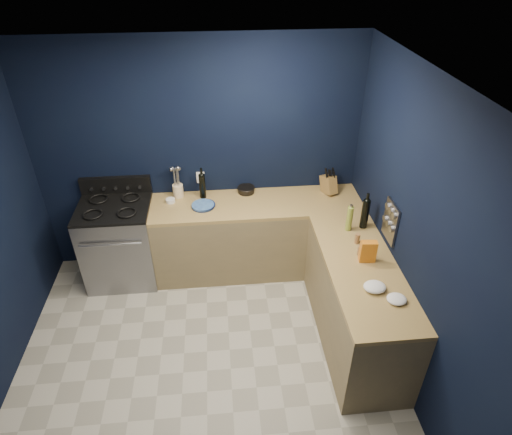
{
  "coord_description": "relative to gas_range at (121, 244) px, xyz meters",
  "views": [
    {
      "loc": [
        0.21,
        -2.57,
        3.42
      ],
      "look_at": [
        0.55,
        1.0,
        1.0
      ],
      "focal_mm": 30.53,
      "sensor_mm": 36.0,
      "label": 1
    }
  ],
  "objects": [
    {
      "name": "top_right",
      "position": [
        2.37,
        -1.13,
        0.42
      ],
      "size": [
        0.63,
        1.67,
        0.04
      ],
      "primitive_type": "cube",
      "color": "brown",
      "rests_on": "cab_right"
    },
    {
      "name": "wall_right",
      "position": [
        2.69,
        -1.42,
        0.84
      ],
      "size": [
        0.02,
        3.5,
        2.6
      ],
      "primitive_type": "cube",
      "color": "black",
      "rests_on": "ground"
    },
    {
      "name": "wall_outlet",
      "position": [
        0.93,
        0.32,
        0.62
      ],
      "size": [
        0.09,
        0.02,
        0.13
      ],
      "primitive_type": "cube",
      "color": "white",
      "rests_on": "wall_back"
    },
    {
      "name": "utensil_crock",
      "position": [
        0.68,
        0.23,
        0.51
      ],
      "size": [
        0.15,
        0.15,
        0.14
      ],
      "primitive_type": "cylinder",
      "rotation": [
        0.0,
        0.0,
        0.43
      ],
      "color": "beige",
      "rests_on": "top_back"
    },
    {
      "name": "cab_back",
      "position": [
        1.53,
        0.02,
        -0.03
      ],
      "size": [
        2.3,
        0.63,
        0.86
      ],
      "primitive_type": "cube",
      "color": "olive",
      "rests_on": "floor"
    },
    {
      "name": "floor",
      "position": [
        0.93,
        -1.42,
        -0.47
      ],
      "size": [
        3.5,
        3.5,
        0.02
      ],
      "primitive_type": "cube",
      "color": "#AAA595",
      "rests_on": "ground"
    },
    {
      "name": "wine_bottle_back",
      "position": [
        0.95,
        0.19,
        0.58
      ],
      "size": [
        0.09,
        0.09,
        0.28
      ],
      "primitive_type": "cylinder",
      "rotation": [
        0.0,
        0.0,
        0.41
      ],
      "color": "black",
      "rests_on": "top_back"
    },
    {
      "name": "towel_front",
      "position": [
        2.37,
        -1.44,
        0.47
      ],
      "size": [
        0.21,
        0.19,
        0.07
      ],
      "primitive_type": "ellipsoid",
      "rotation": [
        0.0,
        0.0,
        -0.19
      ],
      "color": "white",
      "rests_on": "top_right"
    },
    {
      "name": "lemon_basket",
      "position": [
        1.43,
        0.25,
        0.48
      ],
      "size": [
        0.24,
        0.24,
        0.07
      ],
      "primitive_type": "cylinder",
      "rotation": [
        0.0,
        0.0,
        0.41
      ],
      "color": "black",
      "rests_on": "top_back"
    },
    {
      "name": "cooktop",
      "position": [
        0.0,
        0.0,
        0.48
      ],
      "size": [
        0.76,
        0.66,
        0.03
      ],
      "primitive_type": "cube",
      "color": "black",
      "rests_on": "gas_range"
    },
    {
      "name": "oil_bottle",
      "position": [
        2.38,
        -0.57,
        0.57
      ],
      "size": [
        0.06,
        0.06,
        0.26
      ],
      "primitive_type": "cylinder",
      "rotation": [
        0.0,
        0.0,
        0.04
      ],
      "color": "olive",
      "rests_on": "top_right"
    },
    {
      "name": "knife_block",
      "position": [
        2.35,
        0.16,
        0.54
      ],
      "size": [
        0.19,
        0.26,
        0.25
      ],
      "primitive_type": "cube",
      "rotation": [
        -0.31,
        0.0,
        0.36
      ],
      "color": "brown",
      "rests_on": "top_back"
    },
    {
      "name": "top_back",
      "position": [
        1.53,
        0.02,
        0.42
      ],
      "size": [
        2.3,
        0.63,
        0.04
      ],
      "primitive_type": "cube",
      "color": "brown",
      "rests_on": "cab_back"
    },
    {
      "name": "crouton_bag",
      "position": [
        2.42,
        -1.06,
        0.55
      ],
      "size": [
        0.15,
        0.08,
        0.21
      ],
      "primitive_type": "cube",
      "rotation": [
        0.0,
        0.0,
        -0.1
      ],
      "color": "#BC3F1A",
      "rests_on": "top_right"
    },
    {
      "name": "plate_stack",
      "position": [
        0.95,
        -0.01,
        0.46
      ],
      "size": [
        0.24,
        0.24,
        0.03
      ],
      "primitive_type": "cylinder",
      "rotation": [
        0.0,
        0.0,
        -0.0
      ],
      "color": "#2B4A92",
      "rests_on": "top_back"
    },
    {
      "name": "backguard",
      "position": [
        0.0,
        0.3,
        0.58
      ],
      "size": [
        0.76,
        0.06,
        0.2
      ],
      "primitive_type": "cube",
      "color": "black",
      "rests_on": "gas_range"
    },
    {
      "name": "ceiling",
      "position": [
        0.93,
        -1.42,
        2.15
      ],
      "size": [
        3.5,
        3.5,
        0.02
      ],
      "primitive_type": "cube",
      "color": "silver",
      "rests_on": "ground"
    },
    {
      "name": "spice_panel",
      "position": [
        2.67,
        -0.87,
        0.72
      ],
      "size": [
        0.02,
        0.28,
        0.38
      ],
      "primitive_type": "cube",
      "color": "gray",
      "rests_on": "wall_right"
    },
    {
      "name": "spice_jar_near",
      "position": [
        2.41,
        -0.79,
        0.49
      ],
      "size": [
        0.06,
        0.06,
        0.1
      ],
      "primitive_type": "cylinder",
      "rotation": [
        0.0,
        0.0,
        -0.27
      ],
      "color": "olive",
      "rests_on": "top_right"
    },
    {
      "name": "towel_end",
      "position": [
        2.5,
        -1.58,
        0.46
      ],
      "size": [
        0.2,
        0.19,
        0.05
      ],
      "primitive_type": "ellipsoid",
      "rotation": [
        0.0,
        0.0,
        -0.37
      ],
      "color": "white",
      "rests_on": "top_right"
    },
    {
      "name": "spice_jar_far",
      "position": [
        2.38,
        -0.98,
        0.49
      ],
      "size": [
        0.06,
        0.06,
        0.1
      ],
      "primitive_type": "cylinder",
      "rotation": [
        0.0,
        0.0,
        0.16
      ],
      "color": "olive",
      "rests_on": "top_right"
    },
    {
      "name": "oven_door",
      "position": [
        0.0,
        -0.32,
        -0.01
      ],
      "size": [
        0.59,
        0.02,
        0.42
      ],
      "primitive_type": "cube",
      "color": "black",
      "rests_on": "gas_range"
    },
    {
      "name": "wall_back",
      "position": [
        0.93,
        0.34,
        0.84
      ],
      "size": [
        3.5,
        0.02,
        2.6
      ],
      "primitive_type": "cube",
      "color": "black",
      "rests_on": "ground"
    },
    {
      "name": "ramekin",
      "position": [
        0.59,
        0.12,
        0.46
      ],
      "size": [
        0.13,
        0.13,
        0.04
      ],
      "primitive_type": "cylinder",
      "rotation": [
        0.0,
        0.0,
        -0.37
      ],
      "color": "white",
      "rests_on": "top_back"
    },
    {
      "name": "gas_range",
      "position": [
        0.0,
        0.0,
        0.0
      ],
      "size": [
        0.76,
        0.66,
        0.92
      ],
      "primitive_type": "cube",
      "color": "gray",
      "rests_on": "floor"
    },
    {
      "name": "cab_right",
      "position": [
        2.37,
        -1.13,
        -0.03
      ],
      "size": [
        0.63,
        1.67,
        0.86
      ],
      "primitive_type": "cube",
      "color": "olive",
      "rests_on": "floor"
    },
    {
      "name": "wine_bottle_right",
      "position": [
        2.55,
        -0.54,
        0.59
      ],
      "size": [
        0.09,
        0.09,
        0.31
      ],
      "primitive_type": "cylinder",
      "rotation": [
        0.0,
        0.0,
        -0.19
      ],
      "color": "black",
      "rests_on": "top_right"
    }
  ]
}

